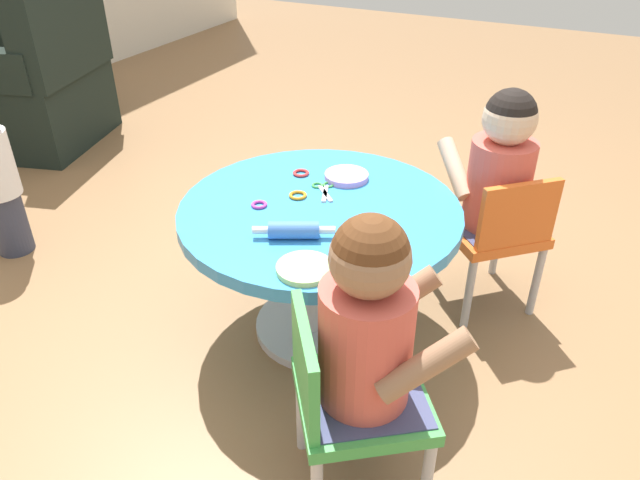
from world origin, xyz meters
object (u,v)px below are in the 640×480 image
at_px(armchair_dark, 34,89).
at_px(seated_child_right, 501,166).
at_px(seated_child_left, 369,321).
at_px(child_chair_left, 348,398).
at_px(rolling_pin, 294,230).
at_px(craft_scissors, 324,189).
at_px(child_chair_right, 496,232).
at_px(craft_table, 320,239).

bearing_deg(armchair_dark, seated_child_right, -97.80).
distance_m(seated_child_left, armchair_dark, 2.82).
distance_m(child_chair_left, rolling_pin, 0.49).
bearing_deg(craft_scissors, seated_child_right, -57.19).
distance_m(child_chair_right, rolling_pin, 0.77).
distance_m(craft_table, armchair_dark, 2.28).
xyz_separation_m(seated_child_right, craft_scissors, (-0.31, 0.49, -0.05)).
bearing_deg(child_chair_right, armchair_dark, 81.65).
height_order(seated_child_left, rolling_pin, seated_child_left).
bearing_deg(rolling_pin, seated_child_left, -130.90).
distance_m(seated_child_right, craft_scissors, 0.58).
distance_m(craft_table, seated_child_left, 0.64).
relative_size(craft_table, craft_scissors, 6.17).
bearing_deg(craft_scissors, rolling_pin, -169.83).
bearing_deg(craft_scissors, seated_child_left, -146.22).
height_order(child_chair_left, rolling_pin, child_chair_left).
bearing_deg(craft_table, seated_child_right, -46.81).
height_order(seated_child_right, rolling_pin, seated_child_right).
bearing_deg(armchair_dark, child_chair_left, -117.53).
bearing_deg(child_chair_left, craft_scissors, 30.63).
xyz_separation_m(armchair_dark, craft_scissors, (-0.67, -2.11, 0.17)).
bearing_deg(seated_child_right, craft_scissors, 122.81).
height_order(seated_child_left, armchair_dark, armchair_dark).
xyz_separation_m(child_chair_left, armchair_dark, (1.29, 2.48, 0.00)).
bearing_deg(rolling_pin, child_chair_left, -135.82).
bearing_deg(child_chair_left, craft_table, 32.54).
distance_m(craft_table, rolling_pin, 0.24).
bearing_deg(armchair_dark, rolling_pin, -114.09).
relative_size(armchair_dark, craft_scissors, 6.33).
distance_m(seated_child_right, armchair_dark, 2.63).
relative_size(seated_child_left, seated_child_right, 1.00).
bearing_deg(seated_child_left, craft_scissors, 33.78).
xyz_separation_m(child_chair_left, child_chair_right, (0.91, -0.14, 0.00)).
height_order(child_chair_right, rolling_pin, child_chair_right).
distance_m(seated_child_left, craft_scissors, 0.72).
xyz_separation_m(child_chair_left, rolling_pin, (0.32, 0.32, 0.20)).
height_order(child_chair_right, seated_child_right, seated_child_right).
bearing_deg(seated_child_left, child_chair_right, -7.18).
xyz_separation_m(craft_table, armchair_dark, (0.77, 2.15, -0.05)).
distance_m(armchair_dark, craft_scissors, 2.22).
height_order(rolling_pin, craft_scissors, rolling_pin).
height_order(seated_child_left, craft_scissors, seated_child_left).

